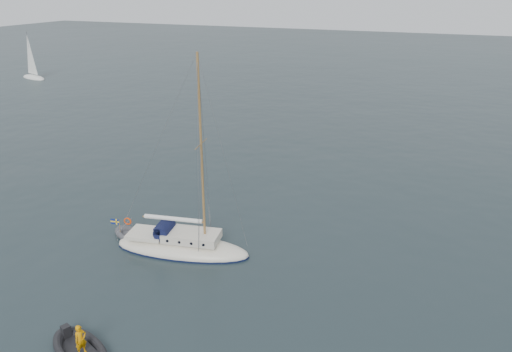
% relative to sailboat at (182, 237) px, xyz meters
% --- Properties ---
extents(ground, '(300.00, 300.00, 0.00)m').
position_rel_sailboat_xyz_m(ground, '(3.81, 1.93, -0.96)').
color(ground, black).
rests_on(ground, ground).
extents(sailboat, '(8.94, 2.68, 12.73)m').
position_rel_sailboat_xyz_m(sailboat, '(0.00, 0.00, 0.00)').
color(sailboat, silver).
rests_on(sailboat, ground).
extents(dinghy, '(3.10, 1.40, 0.44)m').
position_rel_sailboat_xyz_m(dinghy, '(-3.96, 0.19, -0.77)').
color(dinghy, '#48484D').
rests_on(dinghy, ground).
extents(rib, '(4.04, 1.84, 1.67)m').
position_rel_sailboat_xyz_m(rib, '(0.44, -9.78, -0.71)').
color(rib, black).
rests_on(rib, ground).
extents(distant_yacht_a, '(6.29, 3.35, 8.33)m').
position_rel_sailboat_xyz_m(distant_yacht_a, '(-53.78, 41.95, 2.60)').
color(distant_yacht_a, silver).
rests_on(distant_yacht_a, ground).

